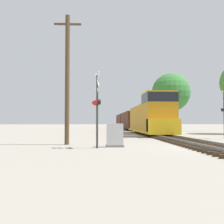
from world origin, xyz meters
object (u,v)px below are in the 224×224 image
(freight_train, at_px, (133,120))
(tree_mid_background, at_px, (171,92))
(utility_pole, at_px, (67,78))
(crossing_signal_near, at_px, (97,104))
(relay_cabinet, at_px, (115,135))
(crossing_signal_far, at_px, (224,111))

(freight_train, relative_size, tree_mid_background, 4.92)
(utility_pole, bearing_deg, tree_mid_background, 62.17)
(utility_pole, bearing_deg, crossing_signal_near, -51.67)
(relay_cabinet, distance_m, utility_pole, 5.17)
(tree_mid_background, bearing_deg, utility_pole, -117.83)
(tree_mid_background, bearing_deg, crossing_signal_far, -93.63)
(freight_train, height_order, relay_cabinet, freight_train)
(crossing_signal_far, height_order, utility_pole, utility_pole)
(crossing_signal_near, bearing_deg, crossing_signal_far, 111.43)
(freight_train, bearing_deg, crossing_signal_far, -78.66)
(crossing_signal_near, bearing_deg, relay_cabinet, 109.61)
(crossing_signal_near, relative_size, relay_cabinet, 3.11)
(crossing_signal_near, bearing_deg, freight_train, 155.64)
(freight_train, height_order, crossing_signal_far, freight_train)
(crossing_signal_far, bearing_deg, utility_pole, 116.28)
(crossing_signal_near, xyz_separation_m, tree_mid_background, (12.69, 30.30, 4.24))
(crossing_signal_near, relative_size, tree_mid_background, 0.43)
(crossing_signal_near, distance_m, relay_cabinet, 2.21)
(utility_pole, relative_size, tree_mid_background, 0.86)
(crossing_signal_near, distance_m, crossing_signal_far, 13.72)
(crossing_signal_near, distance_m, utility_pole, 3.75)
(utility_pole, bearing_deg, relay_cabinet, -30.64)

